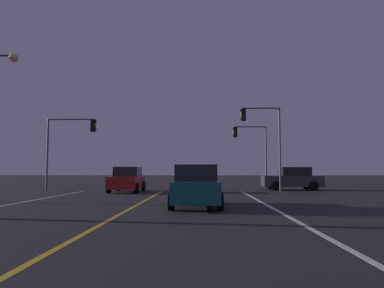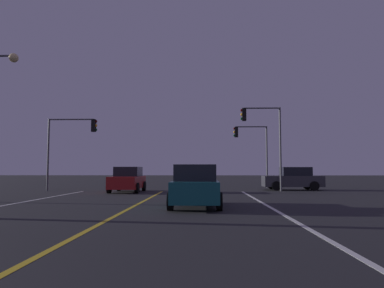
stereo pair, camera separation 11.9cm
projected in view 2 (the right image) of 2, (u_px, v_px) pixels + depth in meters
lane_edge_right at (306, 227)px, 9.44m from camera, size 0.16×30.81×0.01m
lane_center_divider at (96, 226)px, 9.61m from camera, size 0.16×30.81×0.01m
car_oncoming at (128, 180)px, 24.55m from camera, size 2.02×4.30×1.70m
car_lead_same_lane at (196, 187)px, 14.61m from camera, size 2.02×4.30×1.70m
car_crossing_side at (293, 179)px, 26.90m from camera, size 4.30×2.02×1.70m
traffic_light_near_right at (262, 129)px, 25.56m from camera, size 2.85×0.36×5.92m
traffic_light_near_left at (72, 137)px, 25.96m from camera, size 3.59×0.36×5.17m
traffic_light_far_right at (251, 142)px, 31.01m from camera, size 2.91×0.36×5.25m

